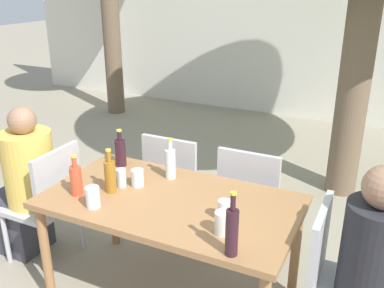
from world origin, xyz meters
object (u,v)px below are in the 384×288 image
at_px(wine_bottle_1, 120,152).
at_px(drinking_glass_0, 222,223).
at_px(drinking_glass_4, 224,210).
at_px(drinking_glass_1, 93,197).
at_px(patio_chair_0, 49,199).
at_px(patio_chair_2, 176,181).
at_px(water_bottle_4, 170,163).
at_px(dining_table_front, 171,211).
at_px(person_seated_0, 24,190).
at_px(drinking_glass_2, 121,178).
at_px(patio_chair_1, 337,278).
at_px(drinking_glass_3, 138,178).
at_px(patio_chair_3, 251,197).
at_px(wine_bottle_3, 232,231).
at_px(soda_bottle_0, 76,180).
at_px(amber_bottle_2, 110,175).

xyz_separation_m(wine_bottle_1, drinking_glass_0, (0.97, -0.50, -0.04)).
bearing_deg(drinking_glass_4, drinking_glass_1, -164.74).
height_order(patio_chair_0, drinking_glass_4, patio_chair_0).
relative_size(patio_chair_2, water_bottle_4, 3.19).
distance_m(dining_table_front, patio_chair_0, 1.01).
bearing_deg(person_seated_0, patio_chair_2, 125.26).
distance_m(drinking_glass_1, drinking_glass_2, 0.29).
bearing_deg(drinking_glass_0, patio_chair_1, 20.20).
height_order(patio_chair_0, drinking_glass_3, patio_chair_0).
relative_size(patio_chair_3, wine_bottle_3, 2.66).
height_order(drinking_glass_2, drinking_glass_4, drinking_glass_2).
xyz_separation_m(patio_chair_3, drinking_glass_3, (-0.58, -0.59, 0.29)).
distance_m(drinking_glass_0, drinking_glass_1, 0.78).
relative_size(soda_bottle_0, water_bottle_4, 0.93).
bearing_deg(water_bottle_4, wine_bottle_3, -42.86).
distance_m(dining_table_front, wine_bottle_3, 0.67).
relative_size(dining_table_front, wine_bottle_3, 4.56).
distance_m(patio_chair_1, soda_bottle_0, 1.59).
bearing_deg(patio_chair_0, drinking_glass_4, 86.84).
relative_size(drinking_glass_0, drinking_glass_2, 1.06).
height_order(patio_chair_3, drinking_glass_0, patio_chair_3).
height_order(wine_bottle_1, drinking_glass_2, wine_bottle_1).
bearing_deg(wine_bottle_1, drinking_glass_0, -27.09).
bearing_deg(wine_bottle_3, wine_bottle_1, 149.22).
height_order(drinking_glass_1, drinking_glass_4, drinking_glass_1).
bearing_deg(patio_chair_0, wine_bottle_3, 76.79).
bearing_deg(drinking_glass_2, drinking_glass_0, -16.10).
height_order(dining_table_front, soda_bottle_0, soda_bottle_0).
distance_m(amber_bottle_2, drinking_glass_1, 0.21).
height_order(patio_chair_3, wine_bottle_1, wine_bottle_1).
xyz_separation_m(patio_chair_3, person_seated_0, (-1.54, -0.65, 0.02)).
bearing_deg(wine_bottle_1, soda_bottle_0, -88.96).
relative_size(person_seated_0, drinking_glass_3, 10.49).
xyz_separation_m(dining_table_front, soda_bottle_0, (-0.54, -0.20, 0.18)).
height_order(patio_chair_3, soda_bottle_0, soda_bottle_0).
xyz_separation_m(wine_bottle_3, water_bottle_4, (-0.66, 0.62, -0.02)).
distance_m(dining_table_front, soda_bottle_0, 0.60).
xyz_separation_m(drinking_glass_1, drinking_glass_4, (0.74, 0.20, -0.01)).
distance_m(person_seated_0, drinking_glass_1, 0.96).
bearing_deg(drinking_glass_1, soda_bottle_0, 156.52).
relative_size(dining_table_front, person_seated_0, 1.31).
bearing_deg(water_bottle_4, patio_chair_3, 41.84).
relative_size(water_bottle_4, drinking_glass_2, 2.35).
relative_size(patio_chair_1, soda_bottle_0, 3.44).
relative_size(patio_chair_1, wine_bottle_1, 3.33).
bearing_deg(patio_chair_3, patio_chair_2, 0.00).
relative_size(drinking_glass_0, drinking_glass_4, 1.10).
xyz_separation_m(drinking_glass_0, drinking_glass_1, (-0.78, -0.06, -0.00)).
relative_size(water_bottle_4, drinking_glass_3, 2.51).
relative_size(patio_chair_0, drinking_glass_3, 8.02).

